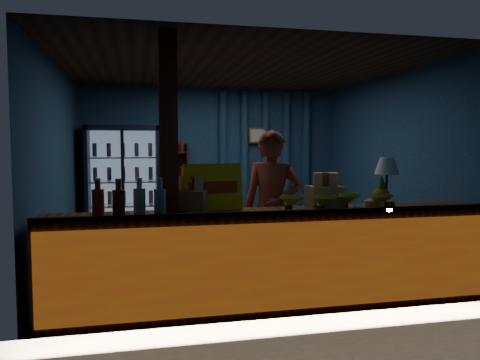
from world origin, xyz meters
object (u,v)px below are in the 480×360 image
(shopkeeper, at_px, (272,210))
(table_lamp, at_px, (387,168))
(green_chair, at_px, (292,222))
(pastry_tray, at_px, (377,206))

(shopkeeper, relative_size, table_lamp, 3.46)
(green_chair, bearing_deg, pastry_tray, 51.31)
(green_chair, height_order, table_lamp, table_lamp)
(green_chair, distance_m, pastry_tray, 3.45)
(shopkeeper, height_order, pastry_tray, shopkeeper)
(shopkeeper, relative_size, pastry_tray, 3.61)
(shopkeeper, bearing_deg, green_chair, 91.78)
(green_chair, relative_size, pastry_tray, 1.20)
(green_chair, bearing_deg, shopkeeper, 32.65)
(pastry_tray, bearing_deg, shopkeeper, 145.64)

